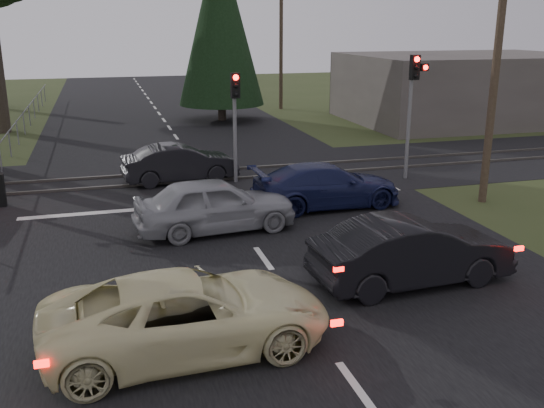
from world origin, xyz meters
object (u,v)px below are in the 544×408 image
object	(u,v)px
utility_pole_mid	(281,40)
dark_car_far	(180,163)
silver_car	(215,205)
blue_sedan	(326,186)
cream_coupe	(188,314)
utility_pole_far	(214,34)
traffic_signal_center	(235,109)
utility_pole_near	(497,59)
traffic_signal_right	(413,93)
dark_hatchback	(411,252)

from	to	relation	value
utility_pole_mid	dark_car_far	distance (m)	21.19
silver_car	blue_sedan	xyz separation A→B (m)	(3.95, 1.41, -0.07)
utility_pole_mid	silver_car	world-z (taller)	utility_pole_mid
cream_coupe	blue_sedan	bearing A→B (deg)	-38.52
cream_coupe	blue_sedan	size ratio (longest dim) A/B	1.06
dark_car_far	blue_sedan	bearing A→B (deg)	-143.65
utility_pole_far	utility_pole_mid	bearing A→B (deg)	-90.00
traffic_signal_center	utility_pole_mid	xyz separation A→B (m)	(7.50, 19.32, 1.92)
utility_pole_far	dark_car_far	xyz separation A→B (m)	(-9.50, -43.51, -4.02)
utility_pole_mid	silver_car	size ratio (longest dim) A/B	1.94
traffic_signal_center	utility_pole_near	bearing A→B (deg)	-31.95
traffic_signal_right	utility_pole_near	world-z (taller)	utility_pole_near
utility_pole_mid	blue_sedan	world-z (taller)	utility_pole_mid
traffic_signal_center	silver_car	world-z (taller)	traffic_signal_center
traffic_signal_right	blue_sedan	bearing A→B (deg)	-149.43
cream_coupe	dark_hatchback	xyz separation A→B (m)	(5.39, 1.60, 0.04)
utility_pole_far	traffic_signal_right	bearing A→B (deg)	-91.20
traffic_signal_center	utility_pole_near	xyz separation A→B (m)	(7.50, -4.68, 1.92)
utility_pole_mid	blue_sedan	distance (m)	24.05
utility_pole_mid	cream_coupe	bearing A→B (deg)	-109.54
traffic_signal_center	dark_car_far	size ratio (longest dim) A/B	0.95
cream_coupe	dark_car_far	bearing A→B (deg)	-9.65
traffic_signal_center	cream_coupe	size ratio (longest dim) A/B	0.78
utility_pole_near	blue_sedan	distance (m)	6.73
traffic_signal_center	utility_pole_near	distance (m)	9.05
utility_pole_near	blue_sedan	world-z (taller)	utility_pole_near
traffic_signal_center	utility_pole_mid	size ratio (longest dim) A/B	0.46
traffic_signal_center	blue_sedan	size ratio (longest dim) A/B	0.83
utility_pole_far	cream_coupe	size ratio (longest dim) A/B	1.72
utility_pole_near	silver_car	world-z (taller)	utility_pole_near
cream_coupe	dark_car_far	distance (m)	12.58
traffic_signal_right	utility_pole_near	xyz separation A→B (m)	(0.95, -3.47, 1.41)
utility_pole_near	utility_pole_mid	xyz separation A→B (m)	(0.00, 24.00, 0.00)
utility_pole_mid	dark_car_far	bearing A→B (deg)	-117.17
utility_pole_mid	dark_car_far	xyz separation A→B (m)	(-9.50, -18.51, -4.02)
traffic_signal_right	traffic_signal_center	bearing A→B (deg)	169.59
utility_pole_mid	dark_hatchback	xyz separation A→B (m)	(-5.61, -29.40, -3.95)
traffic_signal_center	dark_hatchback	world-z (taller)	traffic_signal_center
traffic_signal_right	dark_car_far	size ratio (longest dim) A/B	1.09
traffic_signal_center	utility_pole_mid	world-z (taller)	utility_pole_mid
traffic_signal_right	dark_hatchback	xyz separation A→B (m)	(-4.66, -8.87, -2.54)
traffic_signal_center	dark_car_far	distance (m)	3.01
silver_car	traffic_signal_right	bearing A→B (deg)	-69.76
dark_car_far	utility_pole_near	bearing A→B (deg)	-125.90
traffic_signal_center	utility_pole_far	bearing A→B (deg)	80.40
blue_sedan	traffic_signal_center	bearing A→B (deg)	28.33
silver_car	dark_hatchback	bearing A→B (deg)	-148.48
traffic_signal_center	traffic_signal_right	bearing A→B (deg)	-10.41
traffic_signal_right	blue_sedan	size ratio (longest dim) A/B	0.95
utility_pole_near	dark_car_far	size ratio (longest dim) A/B	2.09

